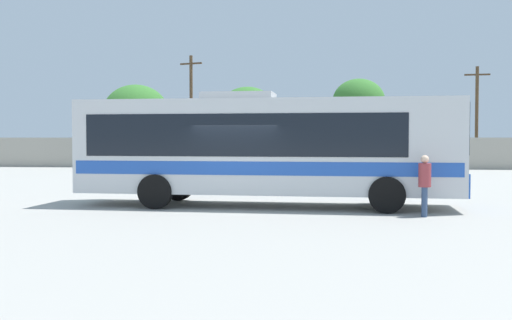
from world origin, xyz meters
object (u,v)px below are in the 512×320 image
object	(u,v)px
coach_bus_silver_blue	(262,146)
attendant_by_bus_door	(425,182)
parked_car_second_dark_blue	(236,159)
parked_car_leftmost_dark_blue	(131,158)
utility_pole_near	(191,109)
roadside_tree_midleft	(247,112)
utility_pole_far	(477,114)
roadside_tree_midright	(359,101)
roadside_tree_left	(136,112)

from	to	relation	value
coach_bus_silver_blue	attendant_by_bus_door	world-z (taller)	coach_bus_silver_blue
parked_car_second_dark_blue	coach_bus_silver_blue	bearing A→B (deg)	-79.23
coach_bus_silver_blue	attendant_by_bus_door	bearing A→B (deg)	-23.70
parked_car_leftmost_dark_blue	parked_car_second_dark_blue	world-z (taller)	parked_car_leftmost_dark_blue
utility_pole_near	roadside_tree_midleft	size ratio (longest dim) A/B	1.31
utility_pole_far	roadside_tree_midleft	bearing A→B (deg)	169.72
coach_bus_silver_blue	utility_pole_far	xyz separation A→B (m)	(13.04, 26.75, 1.96)
coach_bus_silver_blue	parked_car_second_dark_blue	size ratio (longest dim) A/B	2.61
utility_pole_near	roadside_tree_midright	bearing A→B (deg)	19.21
parked_car_second_dark_blue	roadside_tree_left	size ratio (longest dim) A/B	0.71
roadside_tree_midleft	roadside_tree_midright	distance (m)	9.00
coach_bus_silver_blue	parked_car_second_dark_blue	distance (m)	19.49
roadside_tree_midright	utility_pole_near	bearing A→B (deg)	-160.79
parked_car_second_dark_blue	roadside_tree_left	distance (m)	13.19
roadside_tree_midleft	parked_car_leftmost_dark_blue	bearing A→B (deg)	-121.12
parked_car_leftmost_dark_blue	roadside_tree_left	bearing A→B (deg)	105.41
utility_pole_far	roadside_tree_left	xyz separation A→B (m)	(-26.02, 1.03, 0.33)
utility_pole_far	roadside_tree_midright	bearing A→B (deg)	160.24
coach_bus_silver_blue	parked_car_leftmost_dark_blue	size ratio (longest dim) A/B	2.53
coach_bus_silver_blue	roadside_tree_left	bearing A→B (deg)	115.04
roadside_tree_midleft	roadside_tree_midright	world-z (taller)	roadside_tree_midright
parked_car_second_dark_blue	utility_pole_far	xyz separation A→B (m)	(16.67, 7.64, 3.08)
attendant_by_bus_door	coach_bus_silver_blue	bearing A→B (deg)	156.30
utility_pole_far	parked_car_leftmost_dark_blue	bearing A→B (deg)	-162.63
coach_bus_silver_blue	parked_car_second_dark_blue	bearing A→B (deg)	100.77
attendant_by_bus_door	utility_pole_near	xyz separation A→B (m)	(-12.55, 27.38, 3.38)
attendant_by_bus_door	roadside_tree_midright	size ratio (longest dim) A/B	0.24
utility_pole_near	utility_pole_far	size ratio (longest dim) A/B	1.13
coach_bus_silver_blue	roadside_tree_midright	distance (m)	30.29
coach_bus_silver_blue	parked_car_second_dark_blue	xyz separation A→B (m)	(-3.64, 19.11, -1.12)
parked_car_leftmost_dark_blue	utility_pole_far	distance (m)	25.01
coach_bus_silver_blue	roadside_tree_left	size ratio (longest dim) A/B	1.85
parked_car_second_dark_blue	roadside_tree_midleft	xyz separation A→B (m)	(-0.65, 10.78, 3.45)
utility_pole_near	roadside_tree_midleft	distance (m)	5.83
roadside_tree_left	utility_pole_far	bearing A→B (deg)	-2.26
roadside_tree_midleft	roadside_tree_midright	size ratio (longest dim) A/B	0.92
attendant_by_bus_door	utility_pole_near	world-z (taller)	utility_pole_near
utility_pole_near	roadside_tree_midleft	bearing A→B (deg)	51.06
attendant_by_bus_door	roadside_tree_midright	world-z (taller)	roadside_tree_midright
coach_bus_silver_blue	roadside_tree_midright	xyz separation A→B (m)	(4.68, 29.76, 3.17)
utility_pole_near	roadside_tree_left	world-z (taller)	utility_pole_near
parked_car_second_dark_blue	roadside_tree_midleft	world-z (taller)	roadside_tree_midleft
attendant_by_bus_door	utility_pole_near	distance (m)	30.31
parked_car_second_dark_blue	roadside_tree_midright	xyz separation A→B (m)	(8.31, 10.64, 4.29)
parked_car_leftmost_dark_blue	utility_pole_far	xyz separation A→B (m)	(23.69, 7.41, 3.06)
attendant_by_bus_door	utility_pole_far	bearing A→B (deg)	73.67
parked_car_second_dark_blue	parked_car_leftmost_dark_blue	bearing A→B (deg)	178.13
attendant_by_bus_door	roadside_tree_left	xyz separation A→B (m)	(-17.58, 29.80, 3.24)
coach_bus_silver_blue	roadside_tree_midright	bearing A→B (deg)	81.07
roadside_tree_midright	utility_pole_far	bearing A→B (deg)	-19.76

